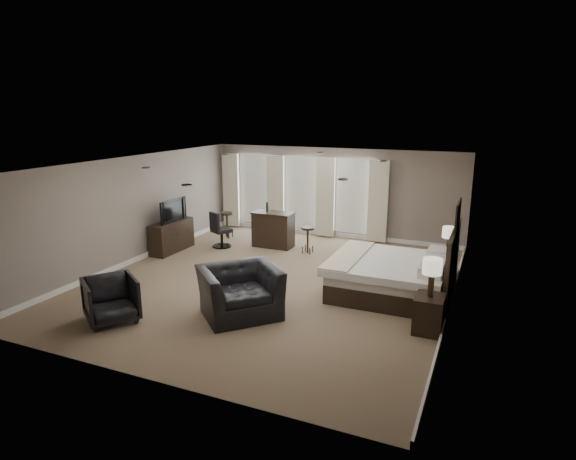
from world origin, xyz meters
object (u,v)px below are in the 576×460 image
at_px(lamp_far, 449,240).
at_px(desk_chair, 221,229).
at_px(nightstand_far, 446,266).
at_px(tv, 171,219).
at_px(dresser, 172,236).
at_px(bar_stool_right, 308,240).
at_px(bed, 395,260).
at_px(armchair_near, 240,284).
at_px(nightstand_near, 429,314).
at_px(armchair_far, 111,298).
at_px(bar_stool_left, 227,225).
at_px(lamp_near, 432,278).
at_px(bar_counter, 273,229).

xyz_separation_m(lamp_far, desk_chair, (-5.90, 0.13, -0.38)).
xyz_separation_m(nightstand_far, tv, (-6.92, -0.71, 0.59)).
xyz_separation_m(dresser, bar_stool_right, (3.38, 1.27, -0.06)).
height_order(bed, dresser, bed).
height_order(armchair_near, bar_stool_right, armchair_near).
height_order(nightstand_near, armchair_far, armchair_far).
bearing_deg(bar_stool_left, armchair_far, -80.05).
relative_size(lamp_near, lamp_far, 1.09).
height_order(bed, desk_chair, bed).
distance_m(armchair_near, bar_stool_left, 5.51).
xyz_separation_m(lamp_near, bar_stool_left, (-6.26, 3.95, -0.59)).
distance_m(bar_stool_right, desk_chair, 2.40).
height_order(nightstand_near, tv, tv).
height_order(nightstand_near, desk_chair, desk_chair).
xyz_separation_m(bar_stool_left, desk_chair, (0.36, -0.91, 0.12)).
relative_size(tv, bar_counter, 0.93).
bearing_deg(tv, bed, -96.96).
distance_m(lamp_far, bar_stool_left, 6.37).
height_order(lamp_far, armchair_far, lamp_far).
height_order(lamp_far, dresser, lamp_far).
distance_m(armchair_far, desk_chair, 4.90).
bearing_deg(nightstand_far, bed, -121.54).
relative_size(armchair_near, bar_stool_left, 1.83).
relative_size(nightstand_far, bar_counter, 0.51).
distance_m(tv, desk_chair, 1.38).
relative_size(armchair_near, desk_chair, 1.39).
bearing_deg(dresser, armchair_near, -38.13).
xyz_separation_m(dresser, desk_chair, (1.02, 0.85, 0.09)).
xyz_separation_m(nightstand_far, dresser, (-6.92, -0.71, 0.12)).
distance_m(lamp_far, armchair_far, 7.08).
bearing_deg(dresser, nightstand_near, -17.53).
bearing_deg(nightstand_far, lamp_far, 0.00).
height_order(armchair_far, desk_chair, desk_chair).
bearing_deg(bar_stool_left, bar_counter, -10.67).
relative_size(nightstand_far, lamp_near, 0.85).
bearing_deg(desk_chair, armchair_near, 153.60).
height_order(nightstand_near, bar_counter, bar_counter).
relative_size(lamp_near, bar_stool_left, 0.88).
bearing_deg(desk_chair, bar_stool_right, -141.52).
relative_size(bed, lamp_far, 3.81).
relative_size(bed, armchair_far, 2.64).
xyz_separation_m(armchair_far, desk_chair, (-0.65, 4.85, 0.06)).
xyz_separation_m(nightstand_far, armchair_far, (-5.25, -4.72, 0.16)).
bearing_deg(dresser, bar_stool_left, 69.56).
bearing_deg(lamp_far, armchair_far, -138.04).
bearing_deg(bed, armchair_far, -143.12).
relative_size(nightstand_far, bar_stool_left, 0.75).
height_order(lamp_near, tv, lamp_near).
xyz_separation_m(lamp_far, tv, (-6.92, -0.71, 0.00)).
bearing_deg(armchair_near, lamp_near, -34.98).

